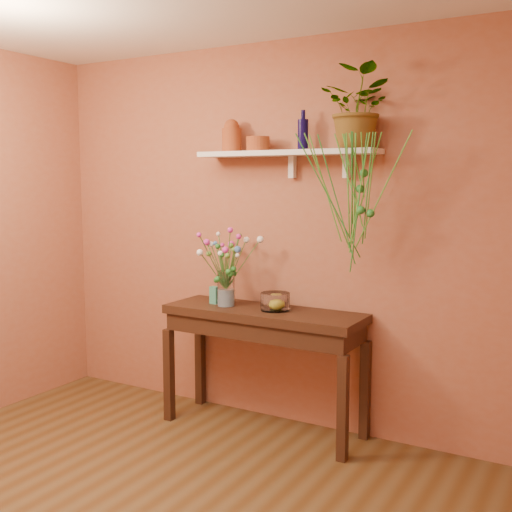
{
  "coord_description": "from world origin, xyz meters",
  "views": [
    {
      "loc": [
        2.0,
        -1.93,
        1.74
      ],
      "look_at": [
        0.0,
        1.55,
        1.25
      ],
      "focal_mm": 43.81,
      "sensor_mm": 36.0,
      "label": 1
    }
  ],
  "objects_px": {
    "terracotta_jug": "(232,136)",
    "glass_vase": "(226,291)",
    "spider_plant": "(359,108)",
    "blue_bottle": "(303,134)",
    "bouquet": "(227,253)",
    "glass_bowl": "(275,302)",
    "sideboard": "(263,327)"
  },
  "relations": [
    {
      "from": "spider_plant",
      "to": "bouquet",
      "type": "xyz_separation_m",
      "value": [
        -0.91,
        -0.12,
        -0.96
      ]
    },
    {
      "from": "blue_bottle",
      "to": "glass_bowl",
      "type": "relative_size",
      "value": 1.3
    },
    {
      "from": "bouquet",
      "to": "glass_bowl",
      "type": "xyz_separation_m",
      "value": [
        0.36,
        0.04,
        -0.32
      ]
    },
    {
      "from": "sideboard",
      "to": "spider_plant",
      "type": "xyz_separation_m",
      "value": [
        0.63,
        0.1,
        1.46
      ]
    },
    {
      "from": "bouquet",
      "to": "glass_bowl",
      "type": "distance_m",
      "value": 0.49
    },
    {
      "from": "spider_plant",
      "to": "glass_bowl",
      "type": "xyz_separation_m",
      "value": [
        -0.55,
        -0.08,
        -1.28
      ]
    },
    {
      "from": "spider_plant",
      "to": "glass_vase",
      "type": "distance_m",
      "value": 1.54
    },
    {
      "from": "blue_bottle",
      "to": "bouquet",
      "type": "distance_m",
      "value": 0.97
    },
    {
      "from": "blue_bottle",
      "to": "glass_vase",
      "type": "xyz_separation_m",
      "value": [
        -0.51,
        -0.16,
        -1.08
      ]
    },
    {
      "from": "sideboard",
      "to": "spider_plant",
      "type": "bearing_deg",
      "value": 8.69
    },
    {
      "from": "terracotta_jug",
      "to": "spider_plant",
      "type": "xyz_separation_m",
      "value": [
        0.97,
        -0.03,
        0.14
      ]
    },
    {
      "from": "blue_bottle",
      "to": "spider_plant",
      "type": "bearing_deg",
      "value": -4.97
    },
    {
      "from": "terracotta_jug",
      "to": "spider_plant",
      "type": "bearing_deg",
      "value": -1.98
    },
    {
      "from": "sideboard",
      "to": "spider_plant",
      "type": "relative_size",
      "value": 2.82
    },
    {
      "from": "blue_bottle",
      "to": "spider_plant",
      "type": "height_order",
      "value": "spider_plant"
    },
    {
      "from": "sideboard",
      "to": "glass_vase",
      "type": "distance_m",
      "value": 0.37
    },
    {
      "from": "glass_vase",
      "to": "glass_bowl",
      "type": "xyz_separation_m",
      "value": [
        0.37,
        0.04,
        -0.05
      ]
    },
    {
      "from": "terracotta_jug",
      "to": "glass_bowl",
      "type": "relative_size",
      "value": 1.14
    },
    {
      "from": "terracotta_jug",
      "to": "glass_bowl",
      "type": "xyz_separation_m",
      "value": [
        0.42,
        -0.11,
        -1.14
      ]
    },
    {
      "from": "glass_vase",
      "to": "bouquet",
      "type": "xyz_separation_m",
      "value": [
        0.01,
        0.01,
        0.27
      ]
    },
    {
      "from": "bouquet",
      "to": "spider_plant",
      "type": "bearing_deg",
      "value": 7.47
    },
    {
      "from": "glass_vase",
      "to": "sideboard",
      "type": "bearing_deg",
      "value": 5.6
    },
    {
      "from": "terracotta_jug",
      "to": "blue_bottle",
      "type": "bearing_deg",
      "value": 0.2
    },
    {
      "from": "spider_plant",
      "to": "glass_vase",
      "type": "bearing_deg",
      "value": -172.27
    },
    {
      "from": "blue_bottle",
      "to": "glass_bowl",
      "type": "height_order",
      "value": "blue_bottle"
    },
    {
      "from": "terracotta_jug",
      "to": "glass_vase",
      "type": "relative_size",
      "value": 0.92
    },
    {
      "from": "terracotta_jug",
      "to": "glass_vase",
      "type": "distance_m",
      "value": 1.1
    },
    {
      "from": "sideboard",
      "to": "glass_bowl",
      "type": "relative_size",
      "value": 7.01
    },
    {
      "from": "blue_bottle",
      "to": "glass_bowl",
      "type": "xyz_separation_m",
      "value": [
        -0.14,
        -0.12,
        -1.13
      ]
    },
    {
      "from": "sideboard",
      "to": "glass_bowl",
      "type": "xyz_separation_m",
      "value": [
        0.08,
        0.02,
        0.18
      ]
    },
    {
      "from": "glass_bowl",
      "to": "sideboard",
      "type": "bearing_deg",
      "value": -169.26
    },
    {
      "from": "blue_bottle",
      "to": "glass_vase",
      "type": "height_order",
      "value": "blue_bottle"
    }
  ]
}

